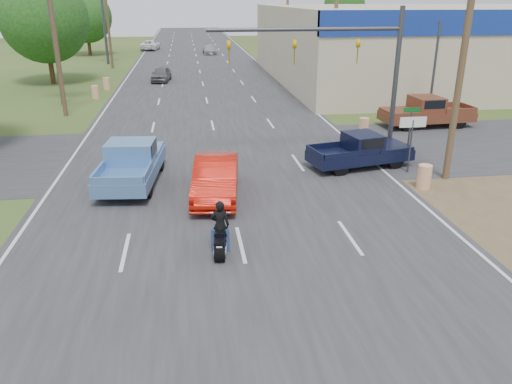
{
  "coord_description": "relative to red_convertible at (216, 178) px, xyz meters",
  "views": [
    {
      "loc": [
        -1.45,
        -6.1,
        7.35
      ],
      "look_at": [
        0.66,
        9.22,
        1.3
      ],
      "focal_mm": 35.0,
      "sensor_mm": 36.0,
      "label": 1
    }
  ],
  "objects": [
    {
      "name": "brown_pickup",
      "position": [
        13.22,
        9.75,
        0.14
      ],
      "size": [
        5.6,
        2.42,
        1.82
      ],
      "rotation": [
        0.0,
        0.0,
        1.63
      ],
      "color": "black",
      "rests_on": "ground"
    },
    {
      "name": "navy_pickup",
      "position": [
        6.91,
        2.83,
        0.01
      ],
      "size": [
        5.02,
        2.78,
        1.57
      ],
      "rotation": [
        0.0,
        0.0,
        -1.36
      ],
      "color": "black",
      "rests_on": "ground"
    },
    {
      "name": "lane_sign",
      "position": [
        8.7,
        1.76,
        1.12
      ],
      "size": [
        1.2,
        0.08,
        2.52
      ],
      "color": "#3F3F44",
      "rests_on": "ground"
    },
    {
      "name": "motorcycle",
      "position": [
        -0.17,
        -4.65,
        -0.32
      ],
      "size": [
        0.64,
        2.05,
        1.04
      ],
      "rotation": [
        0.0,
        0.0,
        -0.11
      ],
      "color": "black",
      "rests_on": "ground"
    },
    {
      "name": "utility_pole_2",
      "position": [
        10.0,
        18.76,
        4.53
      ],
      "size": [
        2.0,
        0.28,
        10.0
      ],
      "color": "#4C3823",
      "rests_on": "ground"
    },
    {
      "name": "utility_pole_5",
      "position": [
        -9.0,
        15.76,
        4.53
      ],
      "size": [
        2.0,
        0.28,
        10.0
      ],
      "color": "#4C3823",
      "rests_on": "ground"
    },
    {
      "name": "barrel_0",
      "position": [
        8.5,
        -0.24,
        -0.28
      ],
      "size": [
        0.56,
        0.56,
        1.0
      ],
      "primitive_type": "cylinder",
      "color": "orange",
      "rests_on": "ground"
    },
    {
      "name": "utility_pole_6",
      "position": [
        -9.0,
        39.76,
        4.53
      ],
      "size": [
        2.0,
        0.28,
        10.0
      ],
      "color": "#4C3823",
      "rests_on": "ground"
    },
    {
      "name": "pole_sign_left_near",
      "position": [
        -10.0,
        19.76,
        6.39
      ],
      "size": [
        3.0,
        0.35,
        9.2
      ],
      "color": "#3F3F44",
      "rests_on": "ground"
    },
    {
      "name": "blue_pickup",
      "position": [
        -3.39,
        2.13,
        0.13
      ],
      "size": [
        2.63,
        5.62,
        1.8
      ],
      "rotation": [
        0.0,
        0.0,
        -0.1
      ],
      "color": "black",
      "rests_on": "ground"
    },
    {
      "name": "red_convertible",
      "position": [
        0.0,
        0.0,
        0.0
      ],
      "size": [
        2.2,
        4.91,
        1.57
      ],
      "primitive_type": "imported",
      "rotation": [
        0.0,
        0.0,
        -0.12
      ],
      "color": "#BD1408",
      "rests_on": "ground"
    },
    {
      "name": "utility_pole_3",
      "position": [
        10.0,
        36.76,
        4.53
      ],
      "size": [
        2.0,
        0.28,
        10.0
      ],
      "color": "#4C3823",
      "rests_on": "ground"
    },
    {
      "name": "street_name_sign",
      "position": [
        9.3,
        3.26,
        0.83
      ],
      "size": [
        0.8,
        0.08,
        2.61
      ],
      "color": "#3F3F44",
      "rests_on": "ground"
    },
    {
      "name": "barrel_3",
      "position": [
        -7.7,
        25.76,
        -0.28
      ],
      "size": [
        0.56,
        0.56,
        1.0
      ],
      "primitive_type": "cylinder",
      "color": "orange",
      "rests_on": "ground"
    },
    {
      "name": "distant_car_grey",
      "position": [
        -3.26,
        29.65,
        -0.12
      ],
      "size": [
        1.99,
        4.03,
        1.32
      ],
      "primitive_type": "imported",
      "rotation": [
        0.0,
        0.0,
        -0.11
      ],
      "color": "#56565B",
      "rests_on": "ground"
    },
    {
      "name": "tree_2",
      "position": [
        -13.7,
        53.76,
        4.17
      ],
      "size": [
        6.72,
        6.72,
        8.32
      ],
      "color": "#422D19",
      "rests_on": "ground"
    },
    {
      "name": "cross_road",
      "position": [
        0.5,
        5.76,
        -0.77
      ],
      "size": [
        120.0,
        10.0,
        0.02
      ],
      "primitive_type": "cube",
      "color": "#2D2D30",
      "rests_on": "ground"
    },
    {
      "name": "distant_car_white",
      "position": [
        -6.0,
        60.07,
        -0.07
      ],
      "size": [
        2.92,
        5.34,
        1.42
      ],
      "primitive_type": "imported",
      "rotation": [
        0.0,
        0.0,
        3.03
      ],
      "color": "white",
      "rests_on": "ground"
    },
    {
      "name": "utility_pole_1",
      "position": [
        10.0,
        0.76,
        4.53
      ],
      "size": [
        2.0,
        0.28,
        10.0
      ],
      "color": "#4C3823",
      "rests_on": "ground"
    },
    {
      "name": "tree_5",
      "position": [
        30.5,
        82.76,
        5.1
      ],
      "size": [
        7.98,
        7.98,
        9.88
      ],
      "color": "#422D19",
      "rests_on": "ground"
    },
    {
      "name": "main_road",
      "position": [
        0.5,
        27.76,
        -0.77
      ],
      "size": [
        15.0,
        180.0,
        0.02
      ],
      "primitive_type": "cube",
      "color": "#2D2D30",
      "rests_on": "ground"
    },
    {
      "name": "barrel_1",
      "position": [
        8.9,
        8.26,
        -0.28
      ],
      "size": [
        0.56,
        0.56,
        1.0
      ],
      "primitive_type": "cylinder",
      "color": "orange",
      "rests_on": "ground"
    },
    {
      "name": "rider",
      "position": [
        -0.17,
        -4.6,
        0.02
      ],
      "size": [
        0.62,
        0.44,
        1.6
      ],
      "primitive_type": "imported",
      "rotation": [
        0.0,
        0.0,
        3.03
      ],
      "color": "black",
      "rests_on": "ground"
    },
    {
      "name": "tree_1",
      "position": [
        -13.0,
        29.76,
        4.79
      ],
      "size": [
        7.56,
        7.56,
        9.36
      ],
      "color": "#422D19",
      "rests_on": "ground"
    },
    {
      "name": "distant_car_silver",
      "position": [
        2.43,
        53.41,
        -0.15
      ],
      "size": [
        1.93,
        4.43,
        1.27
      ],
      "primitive_type": "imported",
      "rotation": [
        0.0,
        0.0,
        0.04
      ],
      "color": "#A7A8AC",
      "rests_on": "ground"
    },
    {
      "name": "barrel_2",
      "position": [
        -8.0,
        21.76,
        -0.28
      ],
      "size": [
        0.56,
        0.56,
        1.0
      ],
      "primitive_type": "cylinder",
      "color": "orange",
      "rests_on": "ground"
    },
    {
      "name": "tree_6",
      "position": [
        -29.5,
        82.76,
        5.72
      ],
      "size": [
        8.82,
        8.82,
        10.92
      ],
      "color": "#422D19",
      "rests_on": "ground"
    },
    {
      "name": "signal_mast",
      "position": [
        6.32,
        4.76,
        4.02
      ],
      "size": [
        9.12,
        0.4,
        7.0
      ],
      "color": "#3F3F44",
      "rests_on": "ground"
    }
  ]
}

